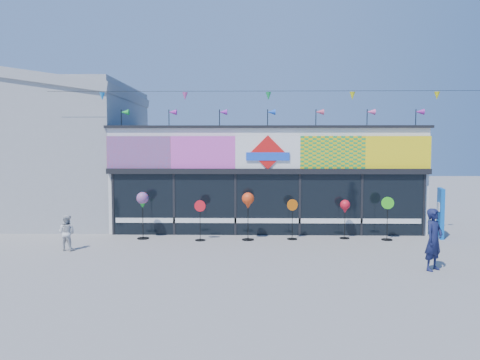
{
  "coord_description": "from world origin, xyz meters",
  "views": [
    {
      "loc": [
        -0.68,
        -13.94,
        3.28
      ],
      "look_at": [
        -1.0,
        2.0,
        2.17
      ],
      "focal_mm": 35.0,
      "sensor_mm": 36.0,
      "label": 1
    }
  ],
  "objects_px": {
    "spinner_0": "(143,201)",
    "spinner_3": "(292,218)",
    "adult_man": "(434,240)",
    "spinner_4": "(345,208)",
    "blue_sign": "(441,213)",
    "spinner_2": "(248,202)",
    "child": "(67,233)",
    "spinner_5": "(387,217)",
    "spinner_1": "(200,219)"
  },
  "relations": [
    {
      "from": "spinner_0",
      "to": "spinner_4",
      "type": "bearing_deg",
      "value": 1.5
    },
    {
      "from": "child",
      "to": "spinner_0",
      "type": "bearing_deg",
      "value": -125.34
    },
    {
      "from": "spinner_3",
      "to": "adult_man",
      "type": "xyz_separation_m",
      "value": [
        3.39,
        -4.15,
        0.07
      ]
    },
    {
      "from": "spinner_0",
      "to": "spinner_2",
      "type": "bearing_deg",
      "value": -2.43
    },
    {
      "from": "spinner_1",
      "to": "child",
      "type": "distance_m",
      "value": 4.41
    },
    {
      "from": "spinner_0",
      "to": "spinner_5",
      "type": "relative_size",
      "value": 1.1
    },
    {
      "from": "blue_sign",
      "to": "spinner_4",
      "type": "relative_size",
      "value": 1.29
    },
    {
      "from": "spinner_3",
      "to": "adult_man",
      "type": "relative_size",
      "value": 0.87
    },
    {
      "from": "spinner_2",
      "to": "spinner_3",
      "type": "bearing_deg",
      "value": 5.74
    },
    {
      "from": "spinner_1",
      "to": "spinner_2",
      "type": "relative_size",
      "value": 0.84
    },
    {
      "from": "blue_sign",
      "to": "adult_man",
      "type": "xyz_separation_m",
      "value": [
        -2.03,
        -4.58,
        -0.08
      ]
    },
    {
      "from": "spinner_0",
      "to": "spinner_3",
      "type": "relative_size",
      "value": 1.17
    },
    {
      "from": "spinner_1",
      "to": "spinner_3",
      "type": "bearing_deg",
      "value": 4.96
    },
    {
      "from": "spinner_4",
      "to": "adult_man",
      "type": "height_order",
      "value": "adult_man"
    },
    {
      "from": "spinner_3",
      "to": "spinner_5",
      "type": "distance_m",
      "value": 3.35
    },
    {
      "from": "spinner_0",
      "to": "spinner_1",
      "type": "bearing_deg",
      "value": -7.76
    },
    {
      "from": "adult_man",
      "to": "blue_sign",
      "type": "bearing_deg",
      "value": 27.16
    },
    {
      "from": "spinner_2",
      "to": "spinner_3",
      "type": "height_order",
      "value": "spinner_2"
    },
    {
      "from": "spinner_3",
      "to": "spinner_5",
      "type": "xyz_separation_m",
      "value": [
        3.35,
        -0.06,
        0.05
      ]
    },
    {
      "from": "spinner_0",
      "to": "spinner_4",
      "type": "relative_size",
      "value": 1.2
    },
    {
      "from": "spinner_3",
      "to": "child",
      "type": "bearing_deg",
      "value": -165.29
    },
    {
      "from": "spinner_2",
      "to": "spinner_3",
      "type": "xyz_separation_m",
      "value": [
        1.58,
        0.16,
        -0.6
      ]
    },
    {
      "from": "spinner_1",
      "to": "spinner_5",
      "type": "xyz_separation_m",
      "value": [
        6.62,
        0.22,
        0.06
      ]
    },
    {
      "from": "spinner_0",
      "to": "blue_sign",
      "type": "bearing_deg",
      "value": 2.28
    },
    {
      "from": "blue_sign",
      "to": "child",
      "type": "height_order",
      "value": "blue_sign"
    },
    {
      "from": "spinner_0",
      "to": "spinner_2",
      "type": "xyz_separation_m",
      "value": [
        3.78,
        -0.16,
        0.01
      ]
    },
    {
      "from": "spinner_0",
      "to": "spinner_2",
      "type": "relative_size",
      "value": 1.0
    },
    {
      "from": "spinner_1",
      "to": "spinner_3",
      "type": "distance_m",
      "value": 3.28
    },
    {
      "from": "spinner_0",
      "to": "adult_man",
      "type": "height_order",
      "value": "spinner_0"
    },
    {
      "from": "blue_sign",
      "to": "spinner_4",
      "type": "bearing_deg",
      "value": -162.79
    },
    {
      "from": "adult_man",
      "to": "spinner_4",
      "type": "bearing_deg",
      "value": 69.93
    },
    {
      "from": "adult_man",
      "to": "spinner_0",
      "type": "bearing_deg",
      "value": 115.71
    },
    {
      "from": "spinner_5",
      "to": "adult_man",
      "type": "distance_m",
      "value": 4.08
    },
    {
      "from": "spinner_3",
      "to": "spinner_5",
      "type": "height_order",
      "value": "spinner_5"
    },
    {
      "from": "spinner_0",
      "to": "spinner_5",
      "type": "bearing_deg",
      "value": -0.41
    },
    {
      "from": "spinner_0",
      "to": "spinner_3",
      "type": "bearing_deg",
      "value": -0.02
    },
    {
      "from": "spinner_0",
      "to": "spinner_3",
      "type": "xyz_separation_m",
      "value": [
        5.36,
        -0.0,
        -0.59
      ]
    },
    {
      "from": "spinner_0",
      "to": "child",
      "type": "bearing_deg",
      "value": -135.91
    },
    {
      "from": "spinner_4",
      "to": "spinner_5",
      "type": "xyz_separation_m",
      "value": [
        1.45,
        -0.25,
        -0.31
      ]
    },
    {
      "from": "spinner_1",
      "to": "spinner_5",
      "type": "bearing_deg",
      "value": 1.92
    },
    {
      "from": "adult_man",
      "to": "spinner_2",
      "type": "bearing_deg",
      "value": 102.34
    },
    {
      "from": "spinner_3",
      "to": "spinner_1",
      "type": "bearing_deg",
      "value": -175.04
    },
    {
      "from": "adult_man",
      "to": "child",
      "type": "relative_size",
      "value": 1.45
    },
    {
      "from": "spinner_0",
      "to": "spinner_4",
      "type": "distance_m",
      "value": 7.27
    },
    {
      "from": "spinner_3",
      "to": "spinner_0",
      "type": "bearing_deg",
      "value": 179.98
    },
    {
      "from": "spinner_4",
      "to": "child",
      "type": "distance_m",
      "value": 9.52
    },
    {
      "from": "child",
      "to": "spinner_5",
      "type": "bearing_deg",
      "value": -159.53
    },
    {
      "from": "spinner_4",
      "to": "adult_man",
      "type": "bearing_deg",
      "value": -71.14
    },
    {
      "from": "spinner_5",
      "to": "spinner_1",
      "type": "bearing_deg",
      "value": -178.08
    },
    {
      "from": "spinner_5",
      "to": "adult_man",
      "type": "xyz_separation_m",
      "value": [
        0.04,
        -4.08,
        0.02
      ]
    }
  ]
}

